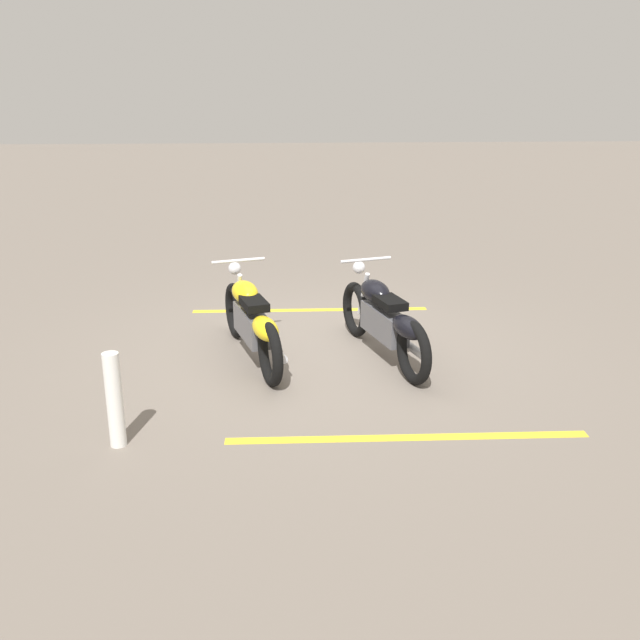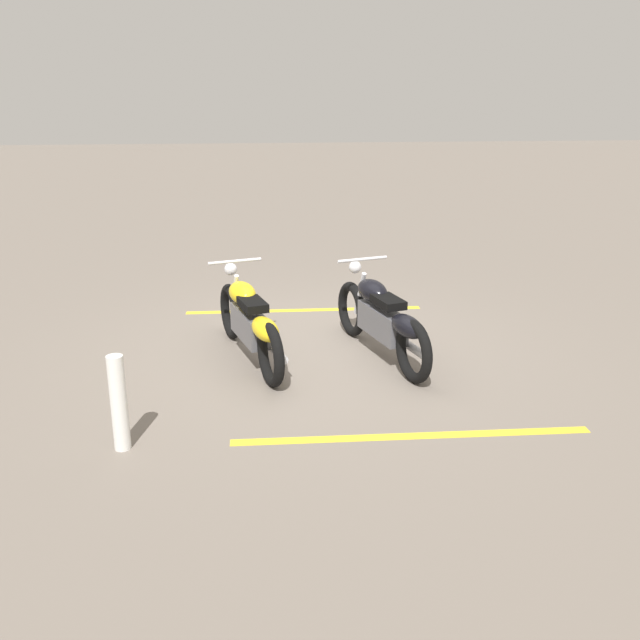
{
  "view_description": "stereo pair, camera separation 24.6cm",
  "coord_description": "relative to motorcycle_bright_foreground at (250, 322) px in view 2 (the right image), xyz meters",
  "views": [
    {
      "loc": [
        7.76,
        -0.42,
        2.96
      ],
      "look_at": [
        0.84,
        0.0,
        0.65
      ],
      "focal_mm": 40.03,
      "sensor_mm": 36.0,
      "label": 1
    },
    {
      "loc": [
        7.74,
        -0.67,
        2.96
      ],
      "look_at": [
        0.84,
        0.0,
        0.65
      ],
      "focal_mm": 40.03,
      "sensor_mm": 36.0,
      "label": 2
    }
  ],
  "objects": [
    {
      "name": "motorcycle_bright_foreground",
      "position": [
        0.0,
        0.0,
        0.0
      ],
      "size": [
        2.17,
        0.84,
        1.04
      ],
      "rotation": [
        0.0,
        0.0,
        3.42
      ],
      "color": "black",
      "rests_on": "ground"
    },
    {
      "name": "ground_plane",
      "position": [
        -0.27,
        0.72,
        -0.46
      ],
      "size": [
        60.0,
        60.0,
        0.0
      ],
      "primitive_type": "plane",
      "color": "slate"
    },
    {
      "name": "bollard_post",
      "position": [
        1.91,
        -1.1,
        -0.04
      ],
      "size": [
        0.14,
        0.14,
        0.85
      ],
      "primitive_type": "cylinder",
      "color": "white",
      "rests_on": "ground"
    },
    {
      "name": "parking_stripe_near",
      "position": [
        -1.81,
        0.73,
        -0.46
      ],
      "size": [
        0.18,
        3.2,
        0.01
      ],
      "primitive_type": "cube",
      "rotation": [
        0.0,
        0.0,
        1.55
      ],
      "color": "yellow",
      "rests_on": "ground"
    },
    {
      "name": "motorcycle_dark_foreground",
      "position": [
        0.05,
        1.47,
        0.0
      ],
      "size": [
        2.17,
        0.84,
        1.04
      ],
      "rotation": [
        0.0,
        0.0,
        3.42
      ],
      "color": "black",
      "rests_on": "ground"
    },
    {
      "name": "parking_stripe_mid",
      "position": [
        1.93,
        1.4,
        -0.46
      ],
      "size": [
        0.18,
        3.2,
        0.01
      ],
      "primitive_type": "cube",
      "rotation": [
        0.0,
        0.0,
        1.55
      ],
      "color": "yellow",
      "rests_on": "ground"
    }
  ]
}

